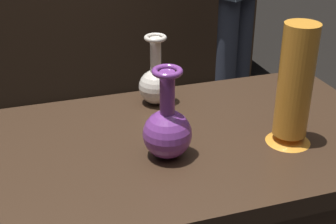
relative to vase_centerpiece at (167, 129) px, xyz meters
name	(u,v)px	position (x,y,z in m)	size (l,w,h in m)	color
back_display_shelf	(69,22)	(0.03, 2.27, -0.38)	(2.60, 0.40, 0.99)	#422D1E
vase_centerpiece	(167,129)	(0.00, 0.00, 0.00)	(0.12, 0.12, 0.23)	#7A388E
vase_tall_behind	(156,82)	(0.06, 0.29, -0.01)	(0.10, 0.10, 0.21)	silver
vase_left_accent	(294,89)	(0.31, -0.03, 0.07)	(0.11, 0.11, 0.31)	orange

